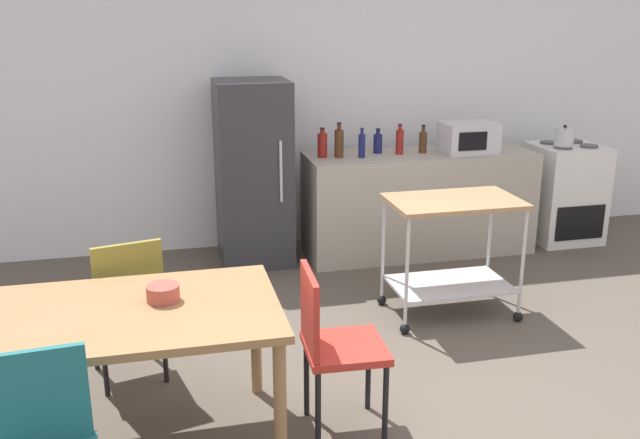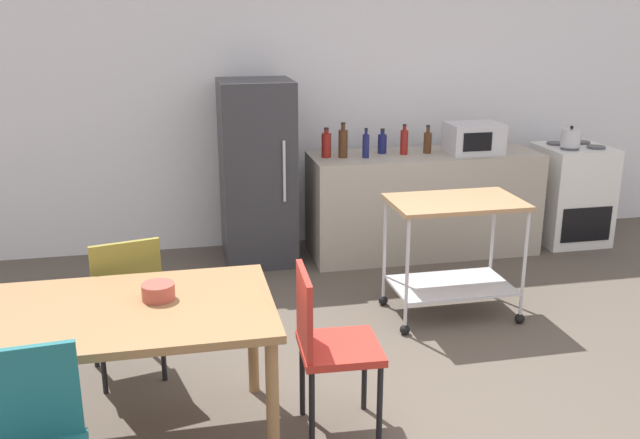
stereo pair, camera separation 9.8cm
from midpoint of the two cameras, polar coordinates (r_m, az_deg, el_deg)
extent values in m
plane|color=brown|center=(3.91, 9.54, -16.18)|extent=(12.00, 12.00, 0.00)
cube|color=white|center=(6.38, -0.41, 10.96)|extent=(8.40, 0.12, 2.90)
cube|color=#A89E8E|center=(6.25, 8.83, 1.29)|extent=(2.00, 0.64, 0.90)
cube|color=olive|center=(3.47, -15.56, -7.33)|extent=(1.50, 0.90, 0.04)
cylinder|color=olive|center=(3.32, -2.99, -15.21)|extent=(0.06, 0.06, 0.71)
cylinder|color=olive|center=(3.99, -4.80, -9.33)|extent=(0.06, 0.06, 0.71)
cube|color=#B72D23|center=(3.59, 2.43, -10.43)|extent=(0.42, 0.42, 0.04)
cube|color=#B72D23|center=(3.46, -0.47, -7.43)|extent=(0.05, 0.38, 0.40)
cylinder|color=black|center=(3.60, 5.68, -14.88)|extent=(0.03, 0.03, 0.45)
cylinder|color=black|center=(3.89, 4.38, -12.29)|extent=(0.03, 0.03, 0.45)
cylinder|color=black|center=(3.54, 0.16, -15.42)|extent=(0.03, 0.03, 0.45)
cylinder|color=black|center=(3.83, -0.70, -12.73)|extent=(0.03, 0.03, 0.45)
cube|color=#1E666B|center=(2.98, -21.76, -13.07)|extent=(0.38, 0.07, 0.40)
cube|color=olive|center=(4.26, -15.02, -6.45)|extent=(0.48, 0.48, 0.04)
cube|color=olive|center=(4.01, -14.78, -4.51)|extent=(0.38, 0.12, 0.40)
cylinder|color=black|center=(4.54, -13.06, -8.19)|extent=(0.03, 0.03, 0.45)
cylinder|color=black|center=(4.49, -17.34, -8.82)|extent=(0.03, 0.03, 0.45)
cylinder|color=black|center=(4.24, -12.04, -10.01)|extent=(0.03, 0.03, 0.45)
cylinder|color=black|center=(4.19, -16.64, -10.72)|extent=(0.03, 0.03, 0.45)
cube|color=white|center=(6.91, 20.10, 1.95)|extent=(0.60, 0.60, 0.90)
cube|color=black|center=(6.72, 21.27, -0.39)|extent=(0.48, 0.01, 0.32)
cylinder|color=#47474C|center=(6.65, 20.08, 5.46)|extent=(0.16, 0.16, 0.02)
cylinder|color=#47474C|center=(6.79, 21.96, 5.48)|extent=(0.16, 0.16, 0.02)
cylinder|color=#47474C|center=(6.85, 19.04, 5.88)|extent=(0.16, 0.16, 0.02)
cylinder|color=#47474C|center=(6.98, 20.88, 5.89)|extent=(0.16, 0.16, 0.02)
cube|color=#333338|center=(5.92, -4.65, 3.79)|extent=(0.60, 0.60, 1.55)
cylinder|color=silver|center=(5.63, -2.42, 3.94)|extent=(0.02, 0.02, 0.50)
cube|color=#A37A51|center=(4.89, 11.56, 1.40)|extent=(0.90, 0.56, 0.03)
cube|color=silver|center=(5.09, 11.15, -5.28)|extent=(0.83, 0.52, 0.02)
cylinder|color=silver|center=(4.64, 7.71, -4.27)|extent=(0.02, 0.02, 0.76)
sphere|color=black|center=(4.81, 7.52, -8.89)|extent=(0.07, 0.07, 0.07)
cylinder|color=silver|center=(4.98, 16.88, -3.39)|extent=(0.02, 0.02, 0.76)
sphere|color=black|center=(5.13, 16.48, -7.74)|extent=(0.07, 0.07, 0.07)
cylinder|color=silver|center=(5.09, 5.84, -2.29)|extent=(0.02, 0.02, 0.76)
sphere|color=black|center=(5.24, 5.70, -6.57)|extent=(0.07, 0.07, 0.07)
cylinder|color=silver|center=(5.39, 14.38, -1.61)|extent=(0.02, 0.02, 0.76)
sphere|color=black|center=(5.54, 14.06, -5.68)|extent=(0.07, 0.07, 0.07)
cylinder|color=maroon|center=(5.91, 1.00, 6.06)|extent=(0.08, 0.08, 0.20)
cylinder|color=maroon|center=(5.89, 1.00, 7.20)|extent=(0.04, 0.04, 0.04)
cylinder|color=black|center=(5.88, 1.00, 7.42)|extent=(0.04, 0.04, 0.01)
cylinder|color=#4C2D19|center=(5.90, 2.37, 6.18)|extent=(0.08, 0.08, 0.23)
cylinder|color=#4C2D19|center=(5.87, 2.38, 7.53)|extent=(0.04, 0.04, 0.05)
cylinder|color=black|center=(5.87, 2.39, 7.83)|extent=(0.04, 0.04, 0.01)
cylinder|color=navy|center=(5.90, 4.23, 5.98)|extent=(0.06, 0.06, 0.20)
cylinder|color=navy|center=(5.88, 4.25, 7.11)|extent=(0.03, 0.03, 0.04)
cylinder|color=black|center=(5.88, 4.26, 7.37)|extent=(0.03, 0.03, 0.01)
cylinder|color=navy|center=(6.10, 5.55, 6.15)|extent=(0.08, 0.08, 0.16)
cylinder|color=navy|center=(6.08, 5.58, 7.08)|extent=(0.04, 0.04, 0.04)
cylinder|color=black|center=(6.08, 5.59, 7.31)|extent=(0.04, 0.04, 0.01)
cylinder|color=maroon|center=(6.07, 7.33, 6.26)|extent=(0.07, 0.07, 0.21)
cylinder|color=maroon|center=(6.05, 7.37, 7.41)|extent=(0.03, 0.03, 0.04)
cylinder|color=black|center=(6.05, 7.38, 7.64)|extent=(0.03, 0.03, 0.01)
cylinder|color=#4C2D19|center=(6.16, 9.20, 6.17)|extent=(0.07, 0.07, 0.18)
cylinder|color=#4C2D19|center=(6.14, 9.25, 7.23)|extent=(0.03, 0.03, 0.05)
cylinder|color=black|center=(6.13, 9.27, 7.52)|extent=(0.03, 0.03, 0.01)
cube|color=silver|center=(6.23, 12.84, 6.48)|extent=(0.46, 0.34, 0.26)
cube|color=black|center=(6.06, 13.18, 6.17)|extent=(0.25, 0.01, 0.16)
cylinder|color=#B24C3F|center=(3.50, -12.25, -5.76)|extent=(0.16, 0.16, 0.08)
cylinder|color=silver|center=(6.65, 20.14, 6.26)|extent=(0.17, 0.17, 0.16)
sphere|color=black|center=(6.64, 20.23, 7.06)|extent=(0.03, 0.03, 0.03)
cylinder|color=silver|center=(6.71, 21.00, 6.46)|extent=(0.08, 0.02, 0.07)
camera|label=1|loc=(0.05, -89.38, 0.19)|focal=39.29mm
camera|label=2|loc=(0.05, 90.62, -0.19)|focal=39.29mm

